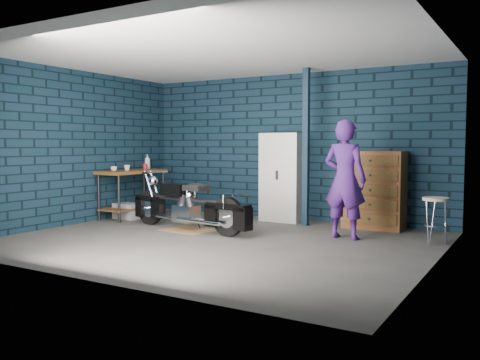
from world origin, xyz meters
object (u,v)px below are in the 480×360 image
object	(u,v)px
motorcycle	(189,202)
tool_chest	(374,190)
storage_bin	(128,211)
locker	(283,177)
person	(345,180)
shop_stool	(435,221)
workbench	(132,194)

from	to	relation	value
motorcycle	tool_chest	distance (m)	3.08
motorcycle	tool_chest	world-z (taller)	tool_chest
storage_bin	locker	world-z (taller)	locker
motorcycle	locker	world-z (taller)	locker
person	shop_stool	size ratio (longest dim) A/B	2.67
tool_chest	motorcycle	bearing A→B (deg)	-145.78
locker	tool_chest	xyz separation A→B (m)	(1.67, 0.00, -0.16)
motorcycle	tool_chest	size ratio (longest dim) A/B	1.66
motorcycle	person	size ratio (longest dim) A/B	1.21
person	shop_stool	world-z (taller)	person
person	tool_chest	world-z (taller)	person
locker	shop_stool	size ratio (longest dim) A/B	2.43
shop_stool	person	bearing A→B (deg)	-168.96
tool_chest	storage_bin	bearing A→B (deg)	-163.85
workbench	motorcycle	world-z (taller)	motorcycle
person	locker	distance (m)	1.92
person	locker	size ratio (longest dim) A/B	1.10
shop_stool	storage_bin	bearing A→B (deg)	-176.13
motorcycle	shop_stool	size ratio (longest dim) A/B	3.24
workbench	locker	size ratio (longest dim) A/B	0.87
locker	workbench	bearing A→B (deg)	-157.78
workbench	storage_bin	world-z (taller)	workbench
person	shop_stool	xyz separation A→B (m)	(1.24, 0.24, -0.55)
workbench	locker	xyz separation A→B (m)	(2.67, 1.09, 0.35)
motorcycle	locker	distance (m)	1.96
tool_chest	shop_stool	distance (m)	1.46
person	shop_stool	bearing A→B (deg)	-164.65
storage_bin	shop_stool	xyz separation A→B (m)	(5.44, 0.37, 0.18)
motorcycle	person	bearing A→B (deg)	23.22
workbench	shop_stool	bearing A→B (deg)	2.18
workbench	shop_stool	size ratio (longest dim) A/B	2.12
workbench	locker	distance (m)	2.90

